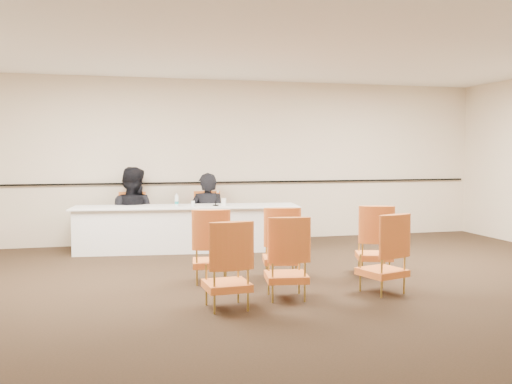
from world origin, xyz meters
TOP-DOWN VIEW (x-y plane):
  - floor at (0.00, 0.00)m, footprint 10.00×10.00m
  - ceiling at (0.00, 0.00)m, footprint 10.00×10.00m
  - wall_back at (0.00, 4.00)m, footprint 10.00×0.04m
  - wall_rail at (0.00, 3.96)m, footprint 9.80×0.04m
  - panel_table at (-0.96, 3.07)m, footprint 3.84×1.30m
  - panelist_main at (-0.51, 3.59)m, footprint 0.77×0.61m
  - panelist_main_chair at (-0.51, 3.59)m, footprint 0.55×0.55m
  - panelist_second at (-1.84, 3.74)m, footprint 1.13×1.03m
  - panelist_second_chair at (-1.84, 3.74)m, footprint 0.55×0.55m
  - papers at (-0.66, 2.97)m, footprint 0.36×0.32m
  - microphone at (-0.48, 2.97)m, footprint 0.17×0.21m
  - water_bottle at (-1.13, 3.06)m, footprint 0.07×0.07m
  - drinking_glass at (-0.87, 2.92)m, footprint 0.08×0.08m
  - coffee_cup at (-0.35, 2.93)m, footprint 0.08×0.08m
  - aud_chair_front_left at (-0.97, 0.63)m, footprint 0.57×0.57m
  - aud_chair_front_mid at (-0.03, 0.64)m, footprint 0.59×0.59m
  - aud_chair_front_right at (1.27, 0.58)m, footprint 0.63×0.63m
  - aud_chair_back_left at (-1.02, -0.62)m, footprint 0.53×0.53m
  - aud_chair_back_mid at (-0.28, -0.38)m, footprint 0.57×0.57m
  - aud_chair_back_right at (0.90, -0.41)m, footprint 0.62×0.62m

SIDE VIEW (x-z plane):
  - floor at x=0.00m, z-range 0.00..0.00m
  - panel_table at x=-0.96m, z-range 0.00..0.76m
  - panelist_main at x=-0.51m, z-range -0.54..1.30m
  - panelist_second at x=-1.84m, z-range -0.48..1.40m
  - panelist_main_chair at x=-0.51m, z-range 0.00..0.95m
  - panelist_second_chair at x=-1.84m, z-range 0.00..0.95m
  - aud_chair_front_left at x=-0.97m, z-range 0.00..0.95m
  - aud_chair_front_mid at x=-0.03m, z-range 0.00..0.95m
  - aud_chair_front_right at x=1.27m, z-range 0.00..0.95m
  - aud_chair_back_left at x=-1.02m, z-range 0.00..0.95m
  - aud_chair_back_mid at x=-0.28m, z-range 0.00..0.95m
  - aud_chair_back_right at x=0.90m, z-range 0.00..0.95m
  - papers at x=-0.66m, z-range 0.76..0.76m
  - drinking_glass at x=-0.87m, z-range 0.76..0.86m
  - coffee_cup at x=-0.35m, z-range 0.76..0.88m
  - water_bottle at x=-1.13m, z-range 0.76..0.97m
  - microphone at x=-0.48m, z-range 0.76..1.02m
  - wall_rail at x=0.00m, z-range 1.09..1.11m
  - wall_back at x=0.00m, z-range 0.00..3.00m
  - ceiling at x=0.00m, z-range 3.00..3.00m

